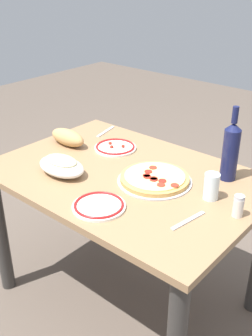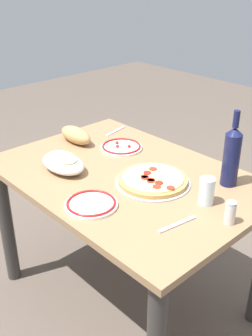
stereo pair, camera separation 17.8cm
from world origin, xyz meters
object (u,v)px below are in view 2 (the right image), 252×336
water_glass (207,191)px  bread_loaf (76,135)px  side_plate_near (121,147)px  baked_pasta_dish (63,162)px  dining_table (126,199)px  wine_bottle (232,155)px  pepperoni_pizza (153,180)px  spice_shaker (230,213)px  side_plate_far (91,204)px

water_glass → bread_loaf: size_ratio=0.50×
side_plate_near → baked_pasta_dish: bearing=89.8°
dining_table → bread_loaf: bread_loaf is taller
wine_bottle → side_plate_near: 0.60m
pepperoni_pizza → bread_loaf: size_ratio=1.47×
bread_loaf → spice_shaker: 0.97m
side_plate_far → bread_loaf: (0.54, -0.33, 0.03)m
dining_table → baked_pasta_dish: (0.22, 0.18, 0.17)m
wine_bottle → bread_loaf: (0.80, 0.20, -0.09)m
side_plate_near → spice_shaker: spice_shaker is taller
bread_loaf → side_plate_near: bearing=-150.9°
side_plate_near → wine_bottle: bearing=-171.8°
side_plate_near → bread_loaf: size_ratio=0.97×
pepperoni_pizza → spice_shaker: bearing=178.3°
dining_table → pepperoni_pizza: size_ratio=3.70×
baked_pasta_dish → spice_shaker: 0.77m
wine_bottle → side_plate_far: 0.61m
wine_bottle → water_glass: (-0.03, 0.19, -0.08)m
dining_table → side_plate_far: size_ratio=5.72×
baked_pasta_dish → bread_loaf: bread_loaf is taller
side_plate_far → bread_loaf: 0.63m
pepperoni_pizza → wine_bottle: bearing=-134.2°
dining_table → wine_bottle: bearing=-144.7°
dining_table → pepperoni_pizza: (-0.14, -0.03, 0.14)m
side_plate_near → spice_shaker: size_ratio=2.43×
side_plate_far → spice_shaker: 0.52m
water_glass → side_plate_far: water_glass is taller
dining_table → side_plate_far: side_plate_far is taller
dining_table → wine_bottle: wine_bottle is taller
pepperoni_pizza → baked_pasta_dish: 0.42m
wine_bottle → side_plate_near: (0.58, 0.08, -0.13)m
dining_table → side_plate_near: bearing=-38.2°
pepperoni_pizza → baked_pasta_dish: bearing=30.1°
dining_table → bread_loaf: bearing=-6.6°
water_glass → spice_shaker: water_glass is taller
dining_table → side_plate_near: side_plate_near is taller
dining_table → bread_loaf: size_ratio=5.45×
dining_table → spice_shaker: size_ratio=13.63×
pepperoni_pizza → bread_loaf: 0.58m
water_glass → bread_loaf: water_glass is taller
water_glass → side_plate_far: 0.45m
water_glass → spice_shaker: 0.15m
pepperoni_pizza → bread_loaf: bearing=-2.4°
wine_bottle → side_plate_near: bearing=8.2°
pepperoni_pizza → side_plate_near: bearing=-22.1°
baked_pasta_dish → spice_shaker: spice_shaker is taller
baked_pasta_dish → side_plate_near: size_ratio=1.14×
wine_bottle → spice_shaker: 0.31m
bread_loaf → spice_shaker: size_ratio=2.50×
water_glass → spice_shaker: bearing=161.7°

